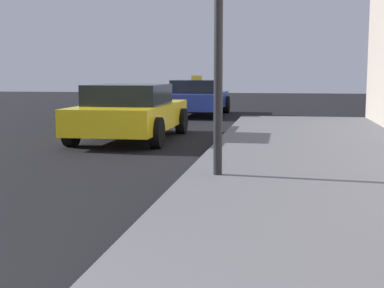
% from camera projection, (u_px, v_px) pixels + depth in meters
% --- Properties ---
extents(car_yellow, '(2.05, 4.33, 1.27)m').
position_uv_depth(car_yellow, '(131.00, 112.00, 12.70)').
color(car_yellow, yellow).
rests_on(car_yellow, ground_plane).
extents(car_blue, '(2.02, 4.21, 1.43)m').
position_uv_depth(car_blue, '(197.00, 97.00, 19.88)').
color(car_blue, '#233899').
rests_on(car_blue, ground_plane).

